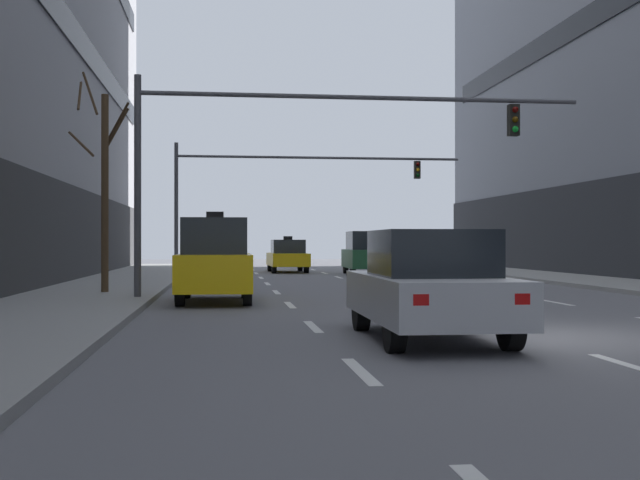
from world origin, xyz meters
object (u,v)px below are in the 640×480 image
(taxi_driving_0, at_px, (288,256))
(car_driving_3, at_px, (365,253))
(street_tree_0, at_px, (104,182))
(traffic_signal_0, at_px, (294,139))
(traffic_signal_1, at_px, (276,180))
(taxi_driving_2, at_px, (215,260))
(car_driving_1, at_px, (429,286))

(taxi_driving_0, relative_size, car_driving_3, 1.04)
(street_tree_0, bearing_deg, taxi_driving_0, 69.76)
(traffic_signal_0, bearing_deg, taxi_driving_0, 85.94)
(traffic_signal_1, height_order, street_tree_0, street_tree_0)
(traffic_signal_0, xyz_separation_m, traffic_signal_1, (0.60, 16.75, 0.21))
(traffic_signal_1, bearing_deg, taxi_driving_2, -98.87)
(taxi_driving_2, bearing_deg, street_tree_0, 143.94)
(taxi_driving_0, distance_m, traffic_signal_1, 4.84)
(taxi_driving_0, distance_m, taxi_driving_2, 20.29)
(traffic_signal_1, relative_size, street_tree_0, 2.20)
(car_driving_1, height_order, traffic_signal_1, traffic_signal_1)
(car_driving_3, height_order, street_tree_0, street_tree_0)
(car_driving_1, distance_m, car_driving_3, 25.43)
(car_driving_3, distance_m, traffic_signal_1, 5.43)
(taxi_driving_0, xyz_separation_m, traffic_signal_1, (-0.82, -3.12, 3.60))
(taxi_driving_2, xyz_separation_m, traffic_signal_0, (2.04, 0.13, 3.15))
(taxi_driving_0, relative_size, traffic_signal_1, 0.33)
(taxi_driving_2, relative_size, traffic_signal_1, 0.33)
(traffic_signal_0, distance_m, traffic_signal_1, 16.76)
(street_tree_0, bearing_deg, traffic_signal_0, -22.51)
(taxi_driving_0, relative_size, traffic_signal_0, 0.38)
(street_tree_0, bearing_deg, traffic_signal_1, 68.61)
(taxi_driving_0, height_order, traffic_signal_1, traffic_signal_1)
(car_driving_1, xyz_separation_m, taxi_driving_2, (-3.38, 8.44, 0.22))
(taxi_driving_2, distance_m, street_tree_0, 4.38)
(taxi_driving_2, relative_size, street_tree_0, 0.72)
(car_driving_1, distance_m, taxi_driving_2, 9.09)
(car_driving_3, bearing_deg, taxi_driving_0, 136.43)
(taxi_driving_2, relative_size, car_driving_3, 1.03)
(taxi_driving_2, distance_m, car_driving_3, 18.10)
(taxi_driving_0, distance_m, street_tree_0, 19.06)
(car_driving_1, relative_size, car_driving_3, 1.07)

